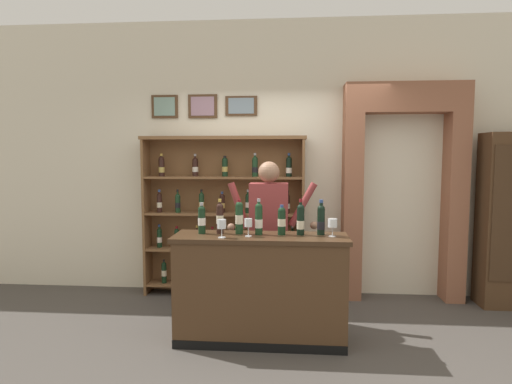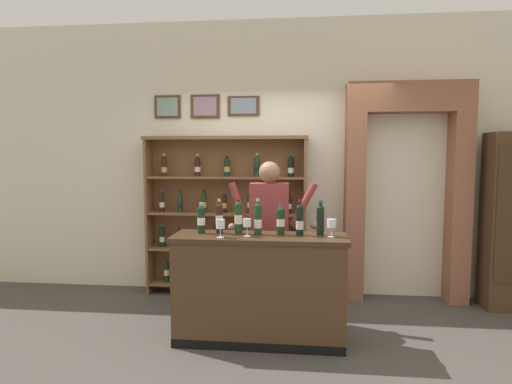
% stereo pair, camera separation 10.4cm
% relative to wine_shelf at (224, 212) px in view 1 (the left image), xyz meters
% --- Properties ---
extents(ground_plane, '(14.00, 14.00, 0.02)m').
position_rel_wine_shelf_xyz_m(ground_plane, '(0.66, -1.31, -1.03)').
color(ground_plane, '#47423D').
extents(back_wall, '(12.00, 0.19, 3.33)m').
position_rel_wine_shelf_xyz_m(back_wall, '(0.66, 0.22, 0.65)').
color(back_wall, beige).
rests_on(back_wall, ground).
extents(wine_shelf, '(1.97, 0.30, 1.93)m').
position_rel_wine_shelf_xyz_m(wine_shelf, '(0.00, 0.00, 0.00)').
color(wine_shelf, brown).
rests_on(wine_shelf, ground).
extents(archway_doorway, '(1.39, 0.45, 2.53)m').
position_rel_wine_shelf_xyz_m(archway_doorway, '(2.12, 0.07, 0.40)').
color(archway_doorway, '#935B42').
rests_on(archway_doorway, ground).
extents(tasting_counter, '(1.58, 0.48, 0.98)m').
position_rel_wine_shelf_xyz_m(tasting_counter, '(0.54, -1.31, -0.52)').
color(tasting_counter, '#4C331E').
rests_on(tasting_counter, ground).
extents(shopkeeper, '(0.94, 0.22, 1.64)m').
position_rel_wine_shelf_xyz_m(shopkeeper, '(0.58, -0.72, -0.00)').
color(shopkeeper, '#2D3347').
rests_on(shopkeeper, ground).
extents(tasting_bottle_bianco, '(0.07, 0.07, 0.29)m').
position_rel_wine_shelf_xyz_m(tasting_bottle_bianco, '(-0.01, -1.26, 0.10)').
color(tasting_bottle_bianco, black).
rests_on(tasting_bottle_bianco, tasting_counter).
extents(tasting_bottle_chianti, '(0.07, 0.07, 0.32)m').
position_rel_wine_shelf_xyz_m(tasting_bottle_chianti, '(0.15, -1.23, 0.12)').
color(tasting_bottle_chianti, black).
rests_on(tasting_bottle_chianti, tasting_counter).
extents(tasting_bottle_rosso, '(0.07, 0.07, 0.32)m').
position_rel_wine_shelf_xyz_m(tasting_bottle_rosso, '(0.34, -1.24, 0.13)').
color(tasting_bottle_rosso, '#19381E').
rests_on(tasting_bottle_rosso, tasting_counter).
extents(tasting_bottle_riserva, '(0.07, 0.07, 0.33)m').
position_rel_wine_shelf_xyz_m(tasting_bottle_riserva, '(0.52, -1.26, 0.11)').
color(tasting_bottle_riserva, '#19381E').
rests_on(tasting_bottle_riserva, tasting_counter).
extents(tasting_bottle_vin_santo, '(0.07, 0.07, 0.27)m').
position_rel_wine_shelf_xyz_m(tasting_bottle_vin_santo, '(0.73, -1.26, 0.10)').
color(tasting_bottle_vin_santo, black).
rests_on(tasting_bottle_vin_santo, tasting_counter).
extents(tasting_bottle_super_tuscan, '(0.07, 0.07, 0.33)m').
position_rel_wine_shelf_xyz_m(tasting_bottle_super_tuscan, '(0.90, -1.25, 0.11)').
color(tasting_bottle_super_tuscan, black).
rests_on(tasting_bottle_super_tuscan, tasting_counter).
extents(tasting_bottle_brunello, '(0.07, 0.07, 0.32)m').
position_rel_wine_shelf_xyz_m(tasting_bottle_brunello, '(1.08, -1.23, 0.11)').
color(tasting_bottle_brunello, black).
rests_on(tasting_bottle_brunello, tasting_counter).
extents(wine_glass_spare, '(0.08, 0.08, 0.16)m').
position_rel_wine_shelf_xyz_m(wine_glass_spare, '(1.18, -1.31, 0.08)').
color(wine_glass_spare, silver).
rests_on(wine_glass_spare, tasting_counter).
extents(wine_glass_left, '(0.08, 0.08, 0.16)m').
position_rel_wine_shelf_xyz_m(wine_glass_left, '(0.20, -1.44, 0.08)').
color(wine_glass_left, silver).
rests_on(wine_glass_left, tasting_counter).
extents(wine_glass_center, '(0.07, 0.07, 0.16)m').
position_rel_wine_shelf_xyz_m(wine_glass_center, '(0.43, -1.36, 0.08)').
color(wine_glass_center, silver).
rests_on(wine_glass_center, tasting_counter).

